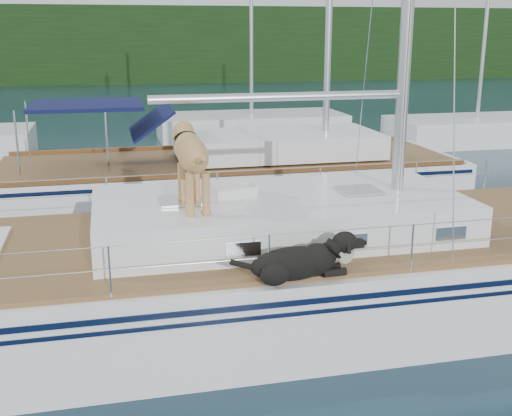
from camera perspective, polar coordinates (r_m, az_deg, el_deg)
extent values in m
plane|color=black|center=(9.57, -2.68, -9.77)|extent=(120.00, 120.00, 0.00)
cube|color=black|center=(53.55, -11.83, 14.00)|extent=(90.00, 3.00, 6.00)
cube|color=#595147|center=(54.85, -11.73, 11.52)|extent=(92.00, 1.00, 1.20)
cube|color=white|center=(9.37, -2.72, -7.01)|extent=(12.00, 3.80, 1.40)
cube|color=brown|center=(9.11, -2.78, -2.76)|extent=(11.52, 3.50, 0.06)
cube|color=white|center=(9.19, 2.10, -0.60)|extent=(5.20, 2.50, 0.55)
cylinder|color=silver|center=(8.88, 2.21, 9.85)|extent=(3.60, 0.12, 0.12)
cylinder|color=silver|center=(7.30, -0.35, -2.55)|extent=(10.56, 0.01, 0.01)
cylinder|color=silver|center=(10.62, -4.53, 3.15)|extent=(10.56, 0.01, 0.01)
cube|color=blue|center=(10.60, -3.87, 0.13)|extent=(0.67, 0.59, 0.04)
cube|color=silver|center=(9.18, -2.19, 1.65)|extent=(0.70, 0.61, 0.16)
torus|color=beige|center=(7.71, 8.02, -3.28)|extent=(0.34, 0.16, 0.33)
cube|color=white|center=(15.45, -2.38, 1.87)|extent=(11.00, 3.50, 1.30)
cube|color=brown|center=(15.31, -2.41, 4.24)|extent=(10.56, 3.29, 0.06)
cube|color=white|center=(15.51, 1.96, 5.70)|extent=(4.80, 2.30, 0.55)
cube|color=#0F1440|center=(14.85, -14.84, 8.86)|extent=(2.40, 2.30, 0.08)
cube|color=white|center=(25.40, -0.40, 7.14)|extent=(7.20, 3.00, 1.10)
cube|color=white|center=(25.69, 18.96, 6.40)|extent=(6.40, 3.00, 1.10)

